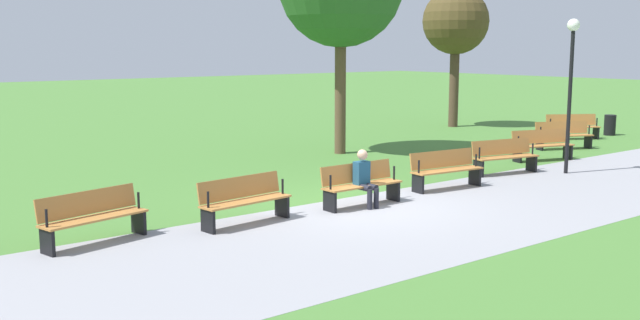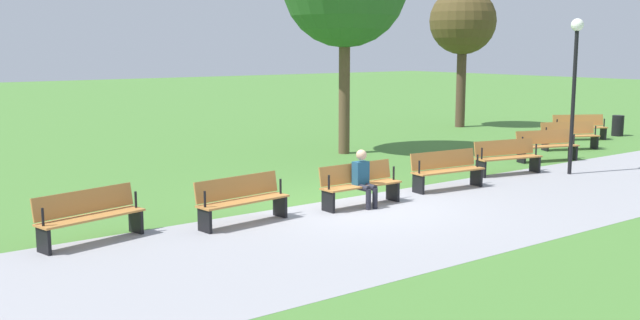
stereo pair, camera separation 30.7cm
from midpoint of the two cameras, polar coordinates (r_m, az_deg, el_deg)
The scene contains 14 objects.
ground_plane at distance 15.29m, azimuth 2.78°, elevation -3.62°, with size 120.00×120.00×0.00m, color #477A33.
path_paving at distance 14.15m, azimuth 7.05°, elevation -4.70°, with size 42.55×4.89×0.01m, color #939399.
bench_0 at distance 27.62m, azimuth 18.87°, elevation 2.54°, with size 1.87×1.36×0.89m.
bench_1 at distance 24.87m, azimuth 18.19°, elevation 1.92°, with size 1.91×1.20×0.89m.
bench_2 at distance 22.18m, azimuth 16.61°, elevation 1.19°, with size 1.94×1.04×0.89m.
bench_3 at distance 19.62m, azimuth 13.80°, elevation 0.34°, with size 1.94×0.86×0.89m.
bench_4 at distance 17.26m, azimuth 9.30°, elevation -0.67°, with size 1.93×0.67×0.89m.
bench_5 at distance 15.24m, azimuth 2.62°, elevation -1.83°, with size 1.89×0.47×0.89m.
bench_6 at distance 13.74m, azimuth -6.60°, elevation -3.07°, with size 1.93×0.67×0.89m.
bench_7 at distance 12.96m, azimuth -18.06°, elevation -4.18°, with size 1.94×0.86×0.89m.
person_seated at distance 15.10m, azimuth 2.93°, elevation -1.32°, with size 0.32×0.52×1.20m.
tree_1 at distance 30.61m, azimuth 10.30°, elevation 10.54°, with size 2.70×2.70×5.67m.
lamp_post at distance 19.92m, azimuth 18.68°, elevation 6.94°, with size 0.32×0.32×4.01m.
trash_bin at distance 29.35m, azimuth 21.49°, elevation 2.56°, with size 0.42×0.42×0.77m, color black.
Camera 1 is at (9.92, 11.16, 3.32)m, focal length 40.84 mm.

